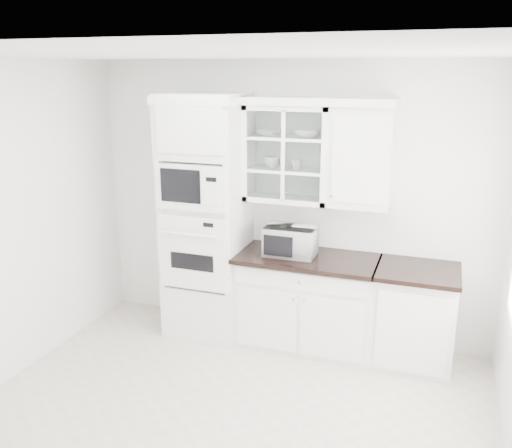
% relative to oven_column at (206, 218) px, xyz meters
% --- Properties ---
extents(ground, '(4.00, 3.50, 0.01)m').
position_rel_oven_column_xyz_m(ground, '(0.75, -1.42, -1.19)').
color(ground, beige).
rests_on(ground, ground).
extents(room_shell, '(4.00, 3.50, 2.70)m').
position_rel_oven_column_xyz_m(room_shell, '(0.75, -0.99, 0.58)').
color(room_shell, white).
rests_on(room_shell, ground).
extents(oven_column, '(0.76, 0.68, 2.40)m').
position_rel_oven_column_xyz_m(oven_column, '(0.00, 0.00, 0.00)').
color(oven_column, white).
rests_on(oven_column, ground).
extents(base_cabinet_run, '(1.32, 0.67, 0.92)m').
position_rel_oven_column_xyz_m(base_cabinet_run, '(1.03, 0.03, -0.74)').
color(base_cabinet_run, white).
rests_on(base_cabinet_run, ground).
extents(extra_base_cabinet, '(0.72, 0.67, 0.92)m').
position_rel_oven_column_xyz_m(extra_base_cabinet, '(2.03, 0.03, -0.74)').
color(extra_base_cabinet, white).
rests_on(extra_base_cabinet, ground).
extents(upper_cabinet_glass, '(0.80, 0.33, 0.90)m').
position_rel_oven_column_xyz_m(upper_cabinet_glass, '(0.78, 0.17, 0.65)').
color(upper_cabinet_glass, white).
rests_on(upper_cabinet_glass, room_shell).
extents(upper_cabinet_solid, '(0.55, 0.33, 0.90)m').
position_rel_oven_column_xyz_m(upper_cabinet_solid, '(1.46, 0.17, 0.65)').
color(upper_cabinet_solid, white).
rests_on(upper_cabinet_solid, room_shell).
extents(crown_molding, '(2.14, 0.38, 0.07)m').
position_rel_oven_column_xyz_m(crown_molding, '(0.68, 0.14, 1.14)').
color(crown_molding, white).
rests_on(crown_molding, room_shell).
extents(countertop_microwave, '(0.48, 0.40, 0.27)m').
position_rel_oven_column_xyz_m(countertop_microwave, '(0.86, 0.02, -0.14)').
color(countertop_microwave, white).
rests_on(countertop_microwave, base_cabinet_run).
extents(bowl_a, '(0.29, 0.29, 0.06)m').
position_rel_oven_column_xyz_m(bowl_a, '(0.60, 0.18, 0.84)').
color(bowl_a, white).
rests_on(bowl_a, upper_cabinet_glass).
extents(bowl_b, '(0.27, 0.27, 0.07)m').
position_rel_oven_column_xyz_m(bowl_b, '(0.95, 0.16, 0.84)').
color(bowl_b, white).
rests_on(bowl_b, upper_cabinet_glass).
extents(cup_a, '(0.16, 0.16, 0.11)m').
position_rel_oven_column_xyz_m(cup_a, '(0.62, 0.16, 0.56)').
color(cup_a, white).
rests_on(cup_a, upper_cabinet_glass).
extents(cup_b, '(0.12, 0.12, 0.09)m').
position_rel_oven_column_xyz_m(cup_b, '(0.86, 0.17, 0.56)').
color(cup_b, white).
rests_on(cup_b, upper_cabinet_glass).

